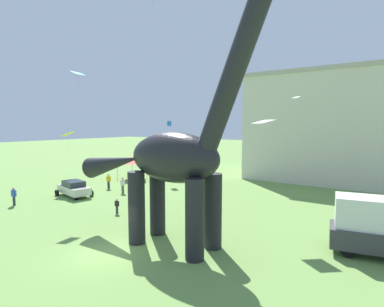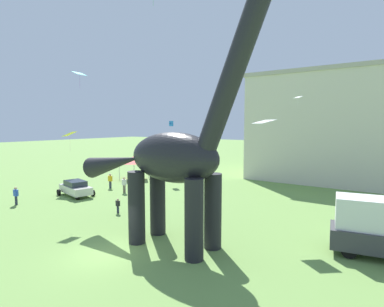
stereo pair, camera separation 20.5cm
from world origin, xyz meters
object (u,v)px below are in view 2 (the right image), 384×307
(festival_canopy_tent, at_px, (134,160))
(kite_drifting, at_px, (170,148))
(person_far_spectator, at_px, (110,179))
(kite_mid_left, at_px, (79,74))
(person_photographer, at_px, (118,204))
(person_watching_child, at_px, (124,183))
(kite_far_right, at_px, (70,134))
(kite_near_low, at_px, (171,124))
(kite_mid_center, at_px, (264,122))
(dinosaur_sculpture, at_px, (173,157))
(kite_far_left, at_px, (298,97))
(parked_sedan_left, at_px, (76,188))
(person_near_flyer, at_px, (16,194))

(festival_canopy_tent, height_order, kite_drifting, kite_drifting)
(person_far_spectator, distance_m, kite_mid_left, 12.22)
(person_photographer, relative_size, person_watching_child, 0.72)
(person_far_spectator, distance_m, festival_canopy_tent, 6.48)
(kite_far_right, distance_m, kite_near_low, 14.46)
(kite_far_right, xyz_separation_m, kite_near_low, (3.53, 13.97, 1.21))
(kite_far_right, height_order, kite_near_low, kite_near_low)
(kite_mid_left, bearing_deg, kite_mid_center, 9.00)
(dinosaur_sculpture, distance_m, kite_mid_center, 7.27)
(kite_far_left, bearing_deg, parked_sedan_left, -140.81)
(dinosaur_sculpture, relative_size, person_near_flyer, 8.96)
(person_watching_child, distance_m, festival_canopy_tent, 8.55)
(kite_mid_left, bearing_deg, kite_far_right, 154.34)
(person_photographer, relative_size, person_near_flyer, 0.74)
(person_near_flyer, distance_m, kite_mid_left, 12.21)
(kite_mid_left, height_order, kite_mid_center, kite_mid_left)
(dinosaur_sculpture, xyz_separation_m, kite_far_left, (1.77, 18.87, 4.73))
(person_far_spectator, height_order, kite_drifting, kite_drifting)
(person_far_spectator, relative_size, kite_far_right, 0.74)
(kite_far_left, bearing_deg, kite_drifting, -164.75)
(kite_drifting, bearing_deg, person_watching_child, -95.17)
(dinosaur_sculpture, distance_m, kite_far_left, 19.53)
(parked_sedan_left, relative_size, person_watching_child, 2.67)
(kite_drifting, bearing_deg, person_photographer, -69.89)
(parked_sedan_left, bearing_deg, kite_near_low, 104.37)
(parked_sedan_left, height_order, person_photographer, parked_sedan_left)
(dinosaur_sculpture, distance_m, person_far_spectator, 18.72)
(parked_sedan_left, height_order, kite_near_low, kite_near_low)
(person_watching_child, height_order, festival_canopy_tent, festival_canopy_tent)
(kite_far_right, height_order, kite_far_left, kite_far_left)
(festival_canopy_tent, relative_size, kite_drifting, 3.74)
(dinosaur_sculpture, distance_m, kite_mid_left, 15.47)
(person_far_spectator, relative_size, kite_mid_center, 0.87)
(person_near_flyer, distance_m, kite_mid_center, 22.41)
(person_near_flyer, relative_size, kite_mid_center, 0.85)
(person_watching_child, bearing_deg, parked_sedan_left, 142.82)
(dinosaur_sculpture, bearing_deg, parked_sedan_left, -171.73)
(kite_near_low, relative_size, kite_drifting, 0.89)
(parked_sedan_left, distance_m, kite_far_right, 7.12)
(person_near_flyer, bearing_deg, kite_drifting, -66.90)
(kite_far_left, bearing_deg, kite_mid_left, -135.15)
(parked_sedan_left, distance_m, person_near_flyer, 5.33)
(dinosaur_sculpture, relative_size, kite_mid_left, 9.42)
(parked_sedan_left, xyz_separation_m, kite_drifting, (3.64, 10.60, 3.56))
(kite_far_right, bearing_deg, person_photographer, -18.42)
(kite_far_right, bearing_deg, person_far_spectator, 26.95)
(person_photographer, relative_size, person_far_spectator, 0.72)
(dinosaur_sculpture, relative_size, kite_drifting, 17.27)
(person_near_flyer, bearing_deg, kite_mid_center, -120.45)
(kite_mid_left, bearing_deg, kite_drifting, 83.72)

